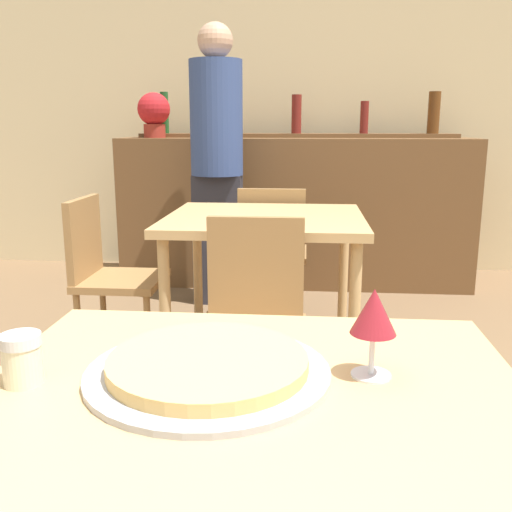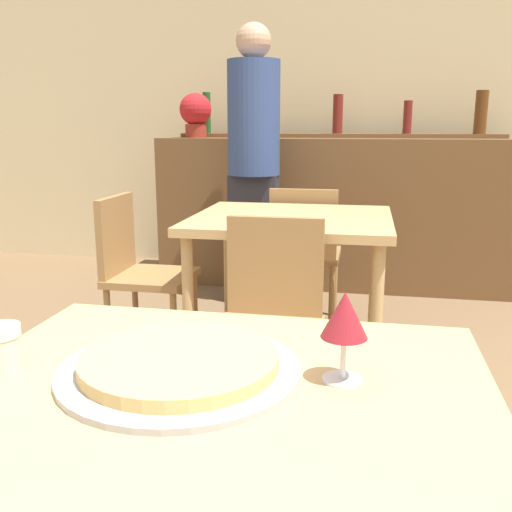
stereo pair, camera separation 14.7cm
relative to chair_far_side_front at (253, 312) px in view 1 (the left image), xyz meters
The scene contains 13 objects.
wall_back 2.90m from the chair_far_side_front, 87.79° to the left, with size 8.00×0.05×2.80m.
dining_table_near 1.20m from the chair_far_side_front, 84.88° to the right, with size 0.93×0.76×0.76m.
dining_table_far 0.63m from the chair_far_side_front, 90.00° to the left, with size 0.93×0.86×0.77m.
bar_counter 2.25m from the chair_far_side_front, 87.29° to the left, with size 2.60×0.56×1.10m.
bar_back_shelf 2.48m from the chair_far_side_front, 86.41° to the left, with size 2.39×0.24×0.34m.
chair_far_side_front is the anchor object (origin of this frame).
chair_far_side_back 1.21m from the chair_far_side_front, 90.00° to the left, with size 0.40×0.40×0.84m.
chair_far_side_left 0.99m from the chair_far_side_front, 142.53° to the left, with size 0.40×0.40×0.84m.
pizza_tray 1.18m from the chair_far_side_front, 88.61° to the right, with size 0.43×0.43×0.04m.
cheese_shaker 1.27m from the chair_far_side_front, 103.05° to the right, with size 0.07×0.07×0.09m.
person_standing 1.79m from the chair_far_side_front, 103.27° to the left, with size 0.34×0.34×1.81m.
wine_glass 1.22m from the chair_far_side_front, 74.42° to the right, with size 0.08×0.08×0.16m.
potted_plant 2.52m from the chair_far_side_front, 113.23° to the left, with size 0.24×0.24×0.33m.
Camera 1 is at (0.09, -0.88, 1.19)m, focal length 40.00 mm.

